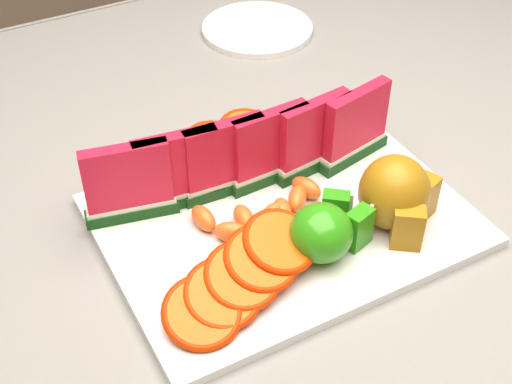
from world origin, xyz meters
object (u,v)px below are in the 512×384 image
at_px(apple_cluster, 326,230).
at_px(pear_cluster, 397,195).
at_px(platter, 283,220).
at_px(side_plate, 257,29).

xyz_separation_m(apple_cluster, pear_cluster, (0.09, 0.00, 0.01)).
bearing_deg(platter, pear_cluster, -31.64).
bearing_deg(side_plate, apple_cluster, -110.61).
xyz_separation_m(platter, apple_cluster, (0.01, -0.07, 0.04)).
height_order(apple_cluster, pear_cluster, pear_cluster).
relative_size(apple_cluster, side_plate, 0.55).
relative_size(platter, pear_cluster, 3.73).
height_order(apple_cluster, side_plate, apple_cluster).
height_order(platter, apple_cluster, apple_cluster).
bearing_deg(platter, apple_cluster, -82.08).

